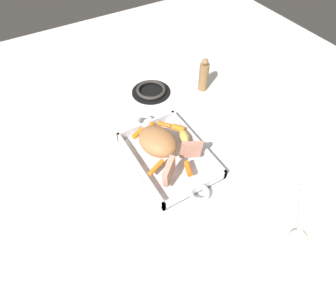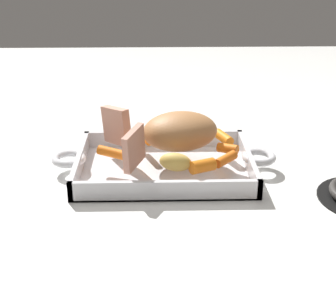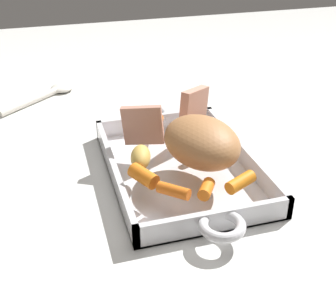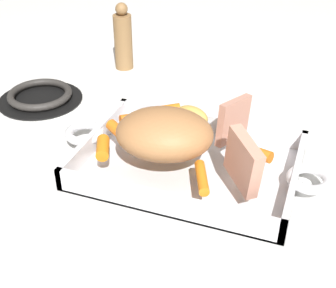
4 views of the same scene
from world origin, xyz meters
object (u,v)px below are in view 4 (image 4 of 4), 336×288
(baby_carrot_short, at_px, (167,112))
(pepper_mill, at_px, (123,39))
(baby_carrot_northwest, at_px, (117,131))
(stove_burner_rear, at_px, (40,96))
(roast_slice_outer, at_px, (233,120))
(baby_carrot_northeast, at_px, (134,118))
(roasting_dish, at_px, (189,163))
(baby_carrot_long, at_px, (103,148))
(baby_carrot_southeast, at_px, (202,178))
(potato_whole, at_px, (192,116))
(roast_slice_thin, at_px, (243,162))
(pork_roast, at_px, (164,134))
(baby_carrot_center_right, at_px, (255,152))

(baby_carrot_short, distance_m, pepper_mill, 0.32)
(baby_carrot_northwest, distance_m, stove_burner_rear, 0.27)
(roast_slice_outer, relative_size, baby_carrot_northeast, 1.41)
(roasting_dish, distance_m, baby_carrot_long, 0.14)
(stove_burner_rear, height_order, pepper_mill, pepper_mill)
(baby_carrot_southeast, relative_size, potato_whole, 1.17)
(roast_slice_thin, relative_size, baby_carrot_southeast, 1.07)
(baby_carrot_southeast, bearing_deg, potato_whole, 112.62)
(roasting_dish, relative_size, baby_carrot_long, 8.78)
(pork_roast, height_order, pepper_mill, pepper_mill)
(baby_carrot_northeast, xyz_separation_m, baby_carrot_northwest, (-0.01, -0.05, 0.00))
(roast_slice_outer, distance_m, baby_carrot_northwest, 0.19)
(baby_carrot_southeast, bearing_deg, baby_carrot_northeast, 142.39)
(roast_slice_outer, bearing_deg, baby_carrot_short, 166.72)
(potato_whole, bearing_deg, pork_roast, -97.34)
(baby_carrot_short, xyz_separation_m, baby_carrot_southeast, (0.11, -0.16, -0.00))
(baby_carrot_northeast, distance_m, potato_whole, 0.10)
(potato_whole, relative_size, pepper_mill, 0.40)
(baby_carrot_southeast, bearing_deg, baby_carrot_long, 173.99)
(pork_roast, bearing_deg, baby_carrot_center_right, 16.28)
(roast_slice_thin, distance_m, baby_carrot_northwest, 0.23)
(baby_carrot_northeast, bearing_deg, roasting_dish, -22.59)
(baby_carrot_long, xyz_separation_m, pepper_mill, (-0.14, 0.39, 0.02))
(roasting_dish, distance_m, baby_carrot_northeast, 0.13)
(pork_roast, xyz_separation_m, baby_carrot_long, (-0.09, -0.03, -0.03))
(baby_carrot_short, height_order, pepper_mill, pepper_mill)
(roasting_dish, xyz_separation_m, pork_roast, (-0.03, -0.03, 0.06))
(roasting_dish, distance_m, baby_carrot_northwest, 0.13)
(baby_carrot_northeast, relative_size, stove_burner_rear, 0.30)
(baby_carrot_northeast, xyz_separation_m, baby_carrot_center_right, (0.22, -0.03, 0.00))
(roasting_dish, relative_size, roast_slice_thin, 5.90)
(pork_roast, relative_size, pepper_mill, 0.99)
(roast_slice_outer, bearing_deg, baby_carrot_northeast, -178.35)
(baby_carrot_northwest, relative_size, baby_carrot_southeast, 0.58)
(baby_carrot_short, bearing_deg, pepper_mill, 128.31)
(roast_slice_thin, bearing_deg, baby_carrot_short, 139.81)
(roasting_dish, height_order, pepper_mill, pepper_mill)
(baby_carrot_northwest, relative_size, pepper_mill, 0.27)
(baby_carrot_southeast, distance_m, pepper_mill, 0.51)
(baby_carrot_northeast, distance_m, baby_carrot_northwest, 0.05)
(pork_roast, xyz_separation_m, baby_carrot_northwest, (-0.09, 0.02, -0.03))
(roast_slice_thin, height_order, roast_slice_outer, roast_slice_thin)
(roasting_dish, distance_m, roast_slice_thin, 0.13)
(baby_carrot_short, relative_size, baby_carrot_center_right, 0.86)
(baby_carrot_northeast, relative_size, baby_carrot_northwest, 1.24)
(baby_carrot_short, bearing_deg, potato_whole, -8.24)
(baby_carrot_northeast, bearing_deg, baby_carrot_southeast, -37.61)
(potato_whole, xyz_separation_m, stove_burner_rear, (-0.34, 0.05, -0.05))
(roast_slice_thin, bearing_deg, baby_carrot_center_right, 85.80)
(roasting_dish, xyz_separation_m, baby_carrot_northwest, (-0.12, -0.00, 0.04))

